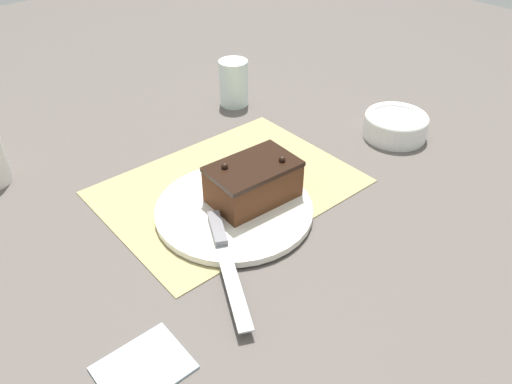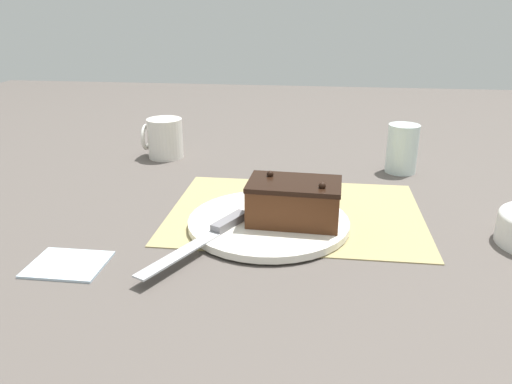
{
  "view_description": "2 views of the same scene",
  "coord_description": "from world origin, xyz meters",
  "views": [
    {
      "loc": [
        0.46,
        0.62,
        0.56
      ],
      "look_at": [
        0.01,
        0.09,
        0.05
      ],
      "focal_mm": 35.0,
      "sensor_mm": 36.0,
      "label": 1
    },
    {
      "loc": [
        -0.03,
        0.85,
        0.37
      ],
      "look_at": [
        0.07,
        0.05,
        0.06
      ],
      "focal_mm": 35.0,
      "sensor_mm": 36.0,
      "label": 2
    }
  ],
  "objects": [
    {
      "name": "serving_knife",
      "position": [
        0.12,
        0.14,
        0.02
      ],
      "size": [
        0.13,
        0.23,
        0.01
      ],
      "rotation": [
        0.0,
        0.0,
        5.83
      ],
      "color": "slate",
      "rests_on": "cake_plate"
    },
    {
      "name": "placemat_woven",
      "position": [
        0.0,
        0.0,
        0.0
      ],
      "size": [
        0.46,
        0.34,
        0.0
      ],
      "primitive_type": "cube",
      "color": "tan",
      "rests_on": "ground_plane"
    },
    {
      "name": "drinking_glass",
      "position": [
        -0.23,
        -0.27,
        0.06
      ],
      "size": [
        0.07,
        0.07,
        0.11
      ],
      "color": "silver",
      "rests_on": "ground_plane"
    },
    {
      "name": "cake_plate",
      "position": [
        0.04,
        0.07,
        0.01
      ],
      "size": [
        0.28,
        0.28,
        0.01
      ],
      "color": "white",
      "rests_on": "placemat_woven"
    },
    {
      "name": "chocolate_cake",
      "position": [
        -0.0,
        0.07,
        0.05
      ],
      "size": [
        0.16,
        0.1,
        0.08
      ],
      "rotation": [
        0.0,
        0.0,
        -0.05
      ],
      "color": "#512D19",
      "rests_on": "cake_plate"
    },
    {
      "name": "folded_napkin",
      "position": [
        0.32,
        0.24,
        0.0
      ],
      "size": [
        0.11,
        0.09,
        0.01
      ],
      "primitive_type": "cube",
      "color": "silver",
      "rests_on": "ground_plane"
    },
    {
      "name": "ground_plane",
      "position": [
        0.0,
        0.0,
        0.0
      ],
      "size": [
        3.0,
        3.0,
        0.0
      ],
      "primitive_type": "plane",
      "color": "#544C47"
    },
    {
      "name": "coffee_mug",
      "position": [
        0.34,
        -0.31,
        0.05
      ],
      "size": [
        0.1,
        0.09,
        0.1
      ],
      "color": "silver",
      "rests_on": "ground_plane"
    }
  ]
}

